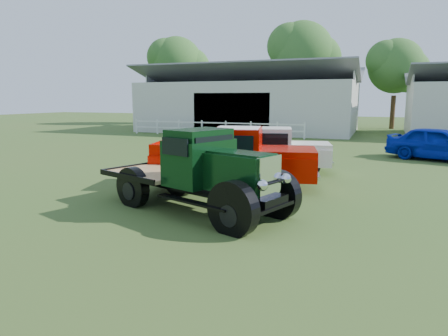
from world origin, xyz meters
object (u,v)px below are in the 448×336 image
at_px(vintage_flatbed, 197,170).
at_px(red_pickup, 234,157).
at_px(white_pickup, 272,150).
at_px(misc_car_blue, 440,144).

height_order(vintage_flatbed, red_pickup, vintage_flatbed).
bearing_deg(red_pickup, white_pickup, 69.35).
relative_size(red_pickup, white_pickup, 1.17).
bearing_deg(misc_car_blue, vintage_flatbed, 171.79).
height_order(white_pickup, misc_car_blue, white_pickup).
bearing_deg(misc_car_blue, white_pickup, 152.91).
bearing_deg(white_pickup, vintage_flatbed, -106.81).
distance_m(red_pickup, white_pickup, 3.21).
relative_size(red_pickup, misc_car_blue, 1.17).
height_order(red_pickup, misc_car_blue, red_pickup).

